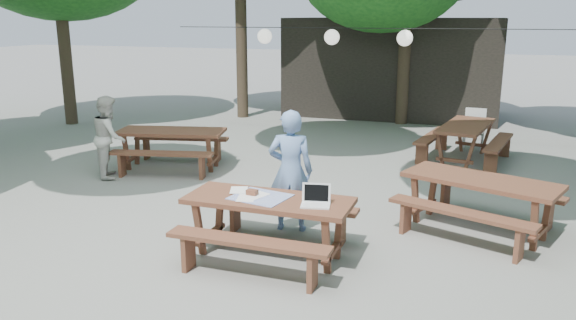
{
  "coord_description": "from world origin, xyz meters",
  "views": [
    {
      "loc": [
        3.09,
        -6.3,
        2.87
      ],
      "look_at": [
        0.76,
        0.34,
        1.05
      ],
      "focal_mm": 35.0,
      "sensor_mm": 36.0,
      "label": 1
    }
  ],
  "objects_px": {
    "main_picnic_table": "(269,226)",
    "woman": "(291,171)",
    "picnic_table_nw": "(172,149)",
    "plastic_chair": "(473,138)",
    "second_person": "(109,137)"
  },
  "relations": [
    {
      "from": "main_picnic_table",
      "to": "woman",
      "type": "bearing_deg",
      "value": 93.05
    },
    {
      "from": "main_picnic_table",
      "to": "woman",
      "type": "xyz_separation_m",
      "value": [
        -0.05,
        0.95,
        0.45
      ]
    },
    {
      "from": "picnic_table_nw",
      "to": "second_person",
      "type": "xyz_separation_m",
      "value": [
        -0.76,
        -0.87,
        0.36
      ]
    },
    {
      "from": "picnic_table_nw",
      "to": "woman",
      "type": "height_order",
      "value": "woman"
    },
    {
      "from": "main_picnic_table",
      "to": "second_person",
      "type": "height_order",
      "value": "second_person"
    },
    {
      "from": "main_picnic_table",
      "to": "plastic_chair",
      "type": "height_order",
      "value": "plastic_chair"
    },
    {
      "from": "woman",
      "to": "plastic_chair",
      "type": "relative_size",
      "value": 1.85
    },
    {
      "from": "second_person",
      "to": "picnic_table_nw",
      "type": "bearing_deg",
      "value": -73.37
    },
    {
      "from": "plastic_chair",
      "to": "second_person",
      "type": "bearing_deg",
      "value": -141.97
    },
    {
      "from": "woman",
      "to": "second_person",
      "type": "relative_size",
      "value": 1.12
    },
    {
      "from": "picnic_table_nw",
      "to": "plastic_chair",
      "type": "xyz_separation_m",
      "value": [
        5.43,
        3.5,
        -0.13
      ]
    },
    {
      "from": "plastic_chair",
      "to": "woman",
      "type": "bearing_deg",
      "value": -108.42
    },
    {
      "from": "main_picnic_table",
      "to": "woman",
      "type": "distance_m",
      "value": 1.05
    },
    {
      "from": "main_picnic_table",
      "to": "second_person",
      "type": "bearing_deg",
      "value": 149.61
    },
    {
      "from": "woman",
      "to": "second_person",
      "type": "height_order",
      "value": "woman"
    }
  ]
}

